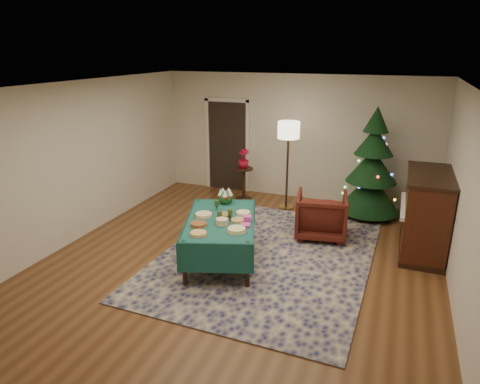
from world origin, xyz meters
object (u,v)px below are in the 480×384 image
at_px(gift_box, 248,219).
at_px(side_table, 244,185).
at_px(buffet_table, 220,227).
at_px(potted_plant, 244,163).
at_px(piano, 425,214).
at_px(floor_lamp, 289,135).
at_px(christmas_tree, 372,168).
at_px(armchair, 321,213).

xyz_separation_m(gift_box, side_table, (-1.08, 2.75, -0.40)).
bearing_deg(buffet_table, potted_plant, 103.05).
bearing_deg(buffet_table, piano, 26.36).
xyz_separation_m(floor_lamp, side_table, (-1.01, 0.17, -1.19)).
distance_m(christmas_tree, piano, 1.69).
bearing_deg(floor_lamp, potted_plant, 170.71).
bearing_deg(piano, gift_box, -150.62).
bearing_deg(piano, christmas_tree, 125.69).
bearing_deg(buffet_table, side_table, 103.05).
bearing_deg(piano, armchair, -179.32).
distance_m(floor_lamp, potted_plant, 1.24).
height_order(gift_box, side_table, gift_box).
xyz_separation_m(side_table, piano, (3.62, -1.32, 0.30)).
bearing_deg(armchair, side_table, -43.93).
bearing_deg(armchair, potted_plant, -43.93).
relative_size(side_table, christmas_tree, 0.33).
height_order(buffet_table, gift_box, gift_box).
xyz_separation_m(buffet_table, gift_box, (0.43, 0.04, 0.19)).
bearing_deg(christmas_tree, buffet_table, -125.44).
relative_size(buffet_table, gift_box, 18.19).
height_order(floor_lamp, side_table, floor_lamp).
distance_m(buffet_table, christmas_tree, 3.49).
relative_size(gift_box, christmas_tree, 0.05).
xyz_separation_m(gift_box, piano, (2.54, 1.43, -0.10)).
bearing_deg(christmas_tree, gift_box, -119.58).
height_order(floor_lamp, potted_plant, floor_lamp).
bearing_deg(armchair, christmas_tree, -126.68).
distance_m(gift_box, christmas_tree, 3.20).
distance_m(armchair, side_table, 2.37).
distance_m(gift_box, piano, 2.92).
relative_size(armchair, potted_plant, 2.09).
bearing_deg(armchair, piano, 171.20).
bearing_deg(side_table, piano, -20.03).
height_order(gift_box, floor_lamp, floor_lamp).
relative_size(side_table, potted_plant, 1.72).
relative_size(floor_lamp, christmas_tree, 0.84).
bearing_deg(potted_plant, side_table, 90.00).
distance_m(side_table, christmas_tree, 2.73).
distance_m(gift_box, floor_lamp, 2.71).
relative_size(floor_lamp, potted_plant, 4.31).
height_order(buffet_table, floor_lamp, floor_lamp).
relative_size(side_table, piano, 0.47).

